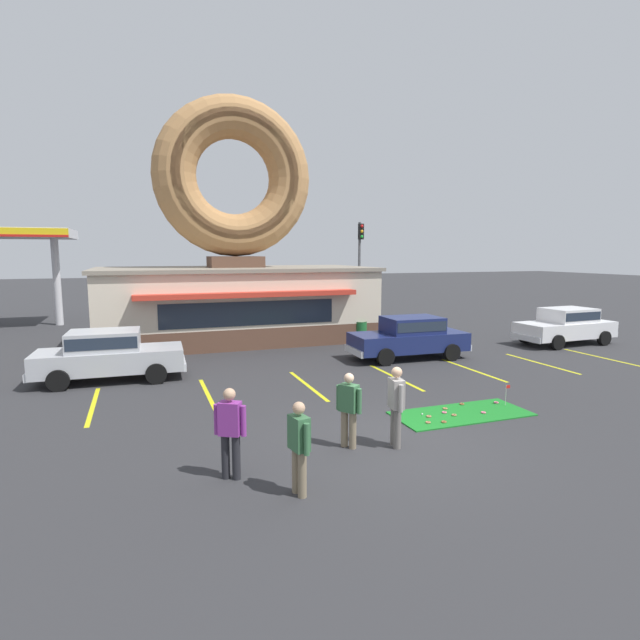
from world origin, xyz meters
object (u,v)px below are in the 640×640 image
at_px(car_white, 566,325).
at_px(traffic_light_pole, 360,258).
at_px(golf_ball, 422,414).
at_px(pedestrian_clipboard_woman, 349,407).
at_px(car_navy, 410,336).
at_px(pedestrian_hooded_kid, 299,444).
at_px(pedestrian_leather_jacket_man, 230,429).
at_px(putting_flag_pin, 507,390).
at_px(pedestrian_blue_sweater_man, 396,403).
at_px(trash_bin, 361,332).
at_px(car_silver, 108,353).

height_order(car_white, traffic_light_pole, traffic_light_pole).
distance_m(golf_ball, pedestrian_clipboard_woman, 2.90).
xyz_separation_m(car_navy, pedestrian_clipboard_woman, (-5.67, -7.36, -0.00)).
bearing_deg(pedestrian_hooded_kid, pedestrian_leather_jacket_man, 134.42).
distance_m(putting_flag_pin, traffic_light_pole, 17.25).
distance_m(pedestrian_clipboard_woman, traffic_light_pole, 19.82).
height_order(pedestrian_hooded_kid, traffic_light_pole, traffic_light_pole).
xyz_separation_m(putting_flag_pin, pedestrian_leather_jacket_man, (-7.57, -1.78, 0.48)).
bearing_deg(traffic_light_pole, car_white, -61.80).
bearing_deg(pedestrian_leather_jacket_man, pedestrian_hooded_kid, -45.58).
distance_m(golf_ball, putting_flag_pin, 2.54).
bearing_deg(pedestrian_hooded_kid, car_navy, 51.04).
distance_m(pedestrian_blue_sweater_man, trash_bin, 12.17).
distance_m(pedestrian_blue_sweater_man, pedestrian_clipboard_woman, 0.98).
bearing_deg(golf_ball, putting_flag_pin, -1.35).
bearing_deg(trash_bin, pedestrian_hooded_kid, -118.54).
distance_m(car_silver, pedestrian_blue_sweater_man, 9.89).
distance_m(pedestrian_clipboard_woman, trash_bin, 12.25).
height_order(car_white, pedestrian_clipboard_woman, car_white).
xyz_separation_m(putting_flag_pin, car_silver, (-9.99, 6.48, 0.43)).
height_order(car_navy, trash_bin, car_navy).
bearing_deg(pedestrian_hooded_kid, golf_ball, 34.62).
distance_m(golf_ball, traffic_light_pole, 17.92).
relative_size(car_white, trash_bin, 4.74).
distance_m(pedestrian_hooded_kid, pedestrian_clipboard_woman, 2.26).
bearing_deg(trash_bin, pedestrian_clipboard_woman, -115.64).
xyz_separation_m(car_navy, trash_bin, (-0.37, 3.68, -0.37)).
relative_size(golf_ball, car_silver, 0.01).
bearing_deg(car_silver, traffic_light_pole, 37.40).
bearing_deg(pedestrian_leather_jacket_man, car_silver, 106.37).
height_order(golf_ball, pedestrian_hooded_kid, pedestrian_hooded_kid).
xyz_separation_m(car_navy, pedestrian_blue_sweater_man, (-4.74, -7.67, 0.07)).
xyz_separation_m(pedestrian_clipboard_woman, trash_bin, (5.30, 11.04, -0.37)).
relative_size(car_silver, pedestrian_clipboard_woman, 2.92).
xyz_separation_m(putting_flag_pin, trash_bin, (0.28, 9.89, 0.06)).
distance_m(putting_flag_pin, pedestrian_leather_jacket_man, 7.79).
distance_m(car_silver, car_navy, 10.65).
bearing_deg(pedestrian_leather_jacket_man, trash_bin, 56.07).
relative_size(putting_flag_pin, pedestrian_leather_jacket_man, 0.33).
xyz_separation_m(trash_bin, traffic_light_pole, (2.99, 6.73, 3.21)).
xyz_separation_m(car_white, traffic_light_pole, (-5.42, 10.11, 2.84)).
bearing_deg(trash_bin, golf_ball, -105.86).
distance_m(car_silver, trash_bin, 10.83).
distance_m(car_navy, pedestrian_blue_sweater_man, 9.01).
xyz_separation_m(pedestrian_hooded_kid, traffic_light_pole, (9.87, 19.38, 2.83)).
relative_size(golf_ball, pedestrian_hooded_kid, 0.03).
xyz_separation_m(car_silver, pedestrian_hooded_kid, (3.39, -9.24, 0.01)).
xyz_separation_m(car_white, pedestrian_hooded_kid, (-15.29, -9.27, 0.01)).
bearing_deg(car_navy, car_silver, 178.54).
bearing_deg(pedestrian_hooded_kid, pedestrian_clipboard_woman, 45.50).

